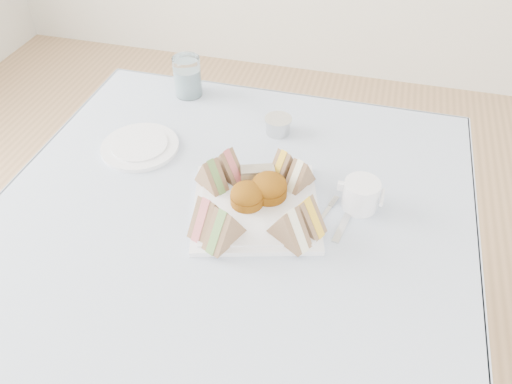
% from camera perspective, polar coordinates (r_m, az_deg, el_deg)
% --- Properties ---
extents(floor, '(4.00, 4.00, 0.00)m').
position_cam_1_polar(floor, '(1.67, -2.16, -20.89)').
color(floor, '#9E7751').
rests_on(floor, ground).
extents(table, '(0.90, 0.90, 0.74)m').
position_cam_1_polar(table, '(1.35, -2.58, -13.91)').
color(table, brown).
rests_on(table, floor).
extents(tablecloth, '(1.02, 1.02, 0.01)m').
position_cam_1_polar(tablecloth, '(1.06, -3.19, -2.77)').
color(tablecloth, '#B5BBC3').
rests_on(tablecloth, table).
extents(serving_plate, '(0.33, 0.33, 0.01)m').
position_cam_1_polar(serving_plate, '(1.07, 0.00, -1.74)').
color(serving_plate, white).
rests_on(serving_plate, tablecloth).
extents(sandwich_fl_a, '(0.07, 0.10, 0.08)m').
position_cam_1_polar(sandwich_fl_a, '(0.99, -5.55, -2.46)').
color(sandwich_fl_a, '#956F55').
rests_on(sandwich_fl_a, serving_plate).
extents(sandwich_fl_b, '(0.08, 0.10, 0.08)m').
position_cam_1_polar(sandwich_fl_b, '(0.97, -3.69, -3.82)').
color(sandwich_fl_b, '#956F55').
rests_on(sandwich_fl_b, serving_plate).
extents(sandwich_fr_a, '(0.10, 0.07, 0.08)m').
position_cam_1_polar(sandwich_fr_a, '(0.99, 5.65, -2.37)').
color(sandwich_fr_a, '#956F55').
rests_on(sandwich_fr_a, serving_plate).
extents(sandwich_fr_b, '(0.10, 0.08, 0.08)m').
position_cam_1_polar(sandwich_fr_b, '(0.97, 3.86, -3.74)').
color(sandwich_fr_b, '#956F55').
rests_on(sandwich_fr_b, serving_plate).
extents(sandwich_bl_a, '(0.09, 0.08, 0.07)m').
position_cam_1_polar(sandwich_bl_a, '(1.09, -5.17, 2.18)').
color(sandwich_bl_a, '#956F55').
rests_on(sandwich_bl_a, serving_plate).
extents(sandwich_bl_b, '(0.09, 0.07, 0.07)m').
position_cam_1_polar(sandwich_bl_b, '(1.11, -3.36, 3.32)').
color(sandwich_bl_b, '#956F55').
rests_on(sandwich_bl_b, serving_plate).
extents(sandwich_br_a, '(0.07, 0.09, 0.07)m').
position_cam_1_polar(sandwich_br_a, '(1.09, 5.05, 2.20)').
color(sandwich_br_a, '#956F55').
rests_on(sandwich_br_a, serving_plate).
extents(sandwich_br_b, '(0.07, 0.09, 0.07)m').
position_cam_1_polar(sandwich_br_b, '(1.11, 3.20, 3.30)').
color(sandwich_br_b, '#956F55').
rests_on(sandwich_br_b, serving_plate).
extents(scone_left, '(0.09, 0.09, 0.05)m').
position_cam_1_polar(scone_left, '(1.05, -1.03, -0.39)').
color(scone_left, brown).
rests_on(scone_left, serving_plate).
extents(scone_right, '(0.11, 0.11, 0.05)m').
position_cam_1_polar(scone_right, '(1.07, 1.50, 0.58)').
color(scone_right, brown).
rests_on(scone_right, serving_plate).
extents(pastry_slice, '(0.08, 0.05, 0.04)m').
position_cam_1_polar(pastry_slice, '(1.11, 0.18, 2.04)').
color(pastry_slice, beige).
rests_on(pastry_slice, serving_plate).
extents(side_plate, '(0.19, 0.19, 0.01)m').
position_cam_1_polar(side_plate, '(1.26, -13.11, 5.06)').
color(side_plate, white).
rests_on(side_plate, tablecloth).
extents(water_glass, '(0.10, 0.10, 0.11)m').
position_cam_1_polar(water_glass, '(1.42, -7.84, 12.94)').
color(water_glass, white).
rests_on(water_glass, tablecloth).
extents(tea_strainer, '(0.08, 0.08, 0.04)m').
position_cam_1_polar(tea_strainer, '(1.27, 2.54, 7.53)').
color(tea_strainer, '#B9B9B9').
rests_on(tea_strainer, tablecloth).
extents(knife, '(0.05, 0.19, 0.00)m').
position_cam_1_polar(knife, '(1.08, 10.61, -2.29)').
color(knife, '#B9B9B9').
rests_on(knife, tablecloth).
extents(fork, '(0.05, 0.15, 0.00)m').
position_cam_1_polar(fork, '(1.03, 6.64, -4.27)').
color(fork, '#B9B9B9').
rests_on(fork, tablecloth).
extents(creamer_jug, '(0.08, 0.08, 0.07)m').
position_cam_1_polar(creamer_jug, '(1.08, 11.88, -0.32)').
color(creamer_jug, white).
rests_on(creamer_jug, tablecloth).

